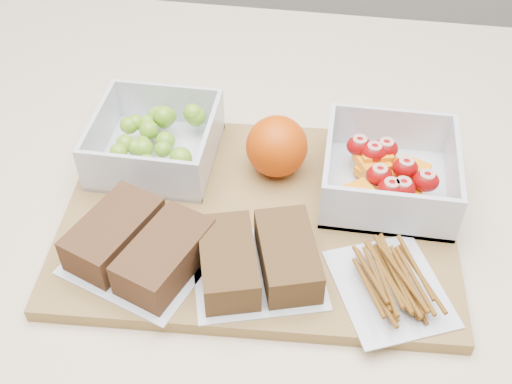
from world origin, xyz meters
TOP-DOWN VIEW (x-y plane):
  - cutting_board at (0.01, -0.02)m, footprint 0.44×0.33m
  - grape_container at (-0.12, 0.05)m, footprint 0.14×0.14m
  - fruit_container at (0.15, 0.04)m, footprint 0.14×0.14m
  - orange at (0.02, 0.05)m, footprint 0.07×0.07m
  - sandwich_bag_left at (-0.09, -0.10)m, footprint 0.17×0.16m
  - sandwich_bag_center at (0.03, -0.10)m, footprint 0.15×0.14m
  - pretzel_bag at (0.16, -0.10)m, footprint 0.14×0.15m

SIDE VIEW (x-z plane):
  - cutting_board at x=0.01m, z-range 0.90..0.92m
  - pretzel_bag at x=0.16m, z-range 0.92..0.94m
  - sandwich_bag_center at x=0.03m, z-range 0.92..0.95m
  - sandwich_bag_left at x=-0.09m, z-range 0.92..0.96m
  - fruit_container at x=0.15m, z-range 0.91..0.97m
  - grape_container at x=-0.12m, z-range 0.91..0.97m
  - orange at x=0.02m, z-range 0.92..0.99m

